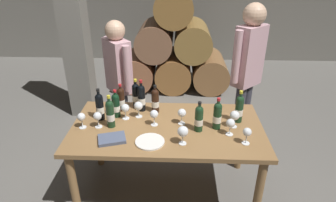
# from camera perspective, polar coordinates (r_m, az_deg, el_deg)

# --- Properties ---
(ground_plane) EXTENTS (14.00, 14.00, 0.00)m
(ground_plane) POSITION_cam_1_polar(r_m,az_deg,el_deg) (3.06, -0.16, -17.14)
(ground_plane) COLOR #66635E
(barrel_stack) EXTENTS (1.86, 0.90, 1.69)m
(barrel_stack) POSITION_cam_1_polar(r_m,az_deg,el_deg) (5.01, 1.13, 10.01)
(barrel_stack) COLOR #965F3F
(barrel_stack) RESTS_ON ground_plane
(stone_pillar) EXTENTS (0.32, 0.32, 2.60)m
(stone_pillar) POSITION_cam_1_polar(r_m,az_deg,el_deg) (4.12, -18.10, 14.14)
(stone_pillar) COLOR slate
(stone_pillar) RESTS_ON ground_plane
(dining_table) EXTENTS (1.70, 0.90, 0.76)m
(dining_table) POSITION_cam_1_polar(r_m,az_deg,el_deg) (2.64, -0.18, -6.66)
(dining_table) COLOR olive
(dining_table) RESTS_ON ground_plane
(wine_bottle_0) EXTENTS (0.07, 0.07, 0.28)m
(wine_bottle_0) POSITION_cam_1_polar(r_m,az_deg,el_deg) (2.48, 6.11, -3.39)
(wine_bottle_0) COLOR #19381E
(wine_bottle_0) RESTS_ON dining_table
(wine_bottle_1) EXTENTS (0.07, 0.07, 0.27)m
(wine_bottle_1) POSITION_cam_1_polar(r_m,az_deg,el_deg) (2.72, -10.22, -0.78)
(wine_bottle_1) COLOR black
(wine_bottle_1) RESTS_ON dining_table
(wine_bottle_2) EXTENTS (0.07, 0.07, 0.31)m
(wine_bottle_2) POSITION_cam_1_polar(r_m,az_deg,el_deg) (2.67, 13.85, -1.45)
(wine_bottle_2) COLOR #19381E
(wine_bottle_2) RESTS_ON dining_table
(wine_bottle_3) EXTENTS (0.07, 0.07, 0.30)m
(wine_bottle_3) POSITION_cam_1_polar(r_m,az_deg,el_deg) (2.57, -11.32, -2.41)
(wine_bottle_3) COLOR #19381E
(wine_bottle_3) RESTS_ON dining_table
(wine_bottle_4) EXTENTS (0.07, 0.07, 0.30)m
(wine_bottle_4) POSITION_cam_1_polar(r_m,az_deg,el_deg) (2.87, -6.35, 1.19)
(wine_bottle_4) COLOR black
(wine_bottle_4) RESTS_ON dining_table
(wine_bottle_5) EXTENTS (0.07, 0.07, 0.28)m
(wine_bottle_5) POSITION_cam_1_polar(r_m,az_deg,el_deg) (2.83, -9.25, 0.41)
(wine_bottle_5) COLOR black
(wine_bottle_5) RESTS_ON dining_table
(wine_bottle_6) EXTENTS (0.07, 0.07, 0.32)m
(wine_bottle_6) POSITION_cam_1_polar(r_m,az_deg,el_deg) (2.79, -5.24, 0.68)
(wine_bottle_6) COLOR black
(wine_bottle_6) RESTS_ON dining_table
(wine_bottle_7) EXTENTS (0.07, 0.07, 0.31)m
(wine_bottle_7) POSITION_cam_1_polar(r_m,az_deg,el_deg) (2.70, -13.30, -1.03)
(wine_bottle_7) COLOR black
(wine_bottle_7) RESTS_ON dining_table
(wine_bottle_8) EXTENTS (0.07, 0.07, 0.28)m
(wine_bottle_8) POSITION_cam_1_polar(r_m,az_deg,el_deg) (2.76, -2.53, 0.10)
(wine_bottle_8) COLOR black
(wine_bottle_8) RESTS_ON dining_table
(wine_bottle_9) EXTENTS (0.07, 0.07, 0.29)m
(wine_bottle_9) POSITION_cam_1_polar(r_m,az_deg,el_deg) (2.53, 9.69, -2.80)
(wine_bottle_9) COLOR #19381E
(wine_bottle_9) RESTS_ON dining_table
(wine_glass_0) EXTENTS (0.07, 0.07, 0.15)m
(wine_glass_0) POSITION_cam_1_polar(r_m,az_deg,el_deg) (2.62, -16.72, -3.14)
(wine_glass_0) COLOR white
(wine_glass_0) RESTS_ON dining_table
(wine_glass_1) EXTENTS (0.08, 0.08, 0.15)m
(wine_glass_1) POSITION_cam_1_polar(r_m,az_deg,el_deg) (2.68, -8.44, -1.48)
(wine_glass_1) COLOR white
(wine_glass_1) RESTS_ON dining_table
(wine_glass_2) EXTENTS (0.07, 0.07, 0.15)m
(wine_glass_2) POSITION_cam_1_polar(r_m,az_deg,el_deg) (2.59, -13.72, -3.03)
(wine_glass_2) COLOR white
(wine_glass_2) RESTS_ON dining_table
(wine_glass_3) EXTENTS (0.08, 0.08, 0.15)m
(wine_glass_3) POSITION_cam_1_polar(r_m,az_deg,el_deg) (2.57, 2.75, -2.46)
(wine_glass_3) COLOR white
(wine_glass_3) RESTS_ON dining_table
(wine_glass_4) EXTENTS (0.09, 0.09, 0.16)m
(wine_glass_4) POSITION_cam_1_polar(r_m,az_deg,el_deg) (2.31, 2.95, -6.08)
(wine_glass_4) COLOR white
(wine_glass_4) RESTS_ON dining_table
(wine_glass_5) EXTENTS (0.08, 0.08, 0.16)m
(wine_glass_5) POSITION_cam_1_polar(r_m,az_deg,el_deg) (2.69, -5.86, -1.07)
(wine_glass_5) COLOR white
(wine_glass_5) RESTS_ON dining_table
(wine_glass_6) EXTENTS (0.08, 0.08, 0.15)m
(wine_glass_6) POSITION_cam_1_polar(r_m,az_deg,el_deg) (2.47, 12.20, -4.41)
(wine_glass_6) COLOR white
(wine_glass_6) RESTS_ON dining_table
(wine_glass_7) EXTENTS (0.07, 0.07, 0.14)m
(wine_glass_7) POSITION_cam_1_polar(r_m,az_deg,el_deg) (2.39, 15.33, -6.06)
(wine_glass_7) COLOR white
(wine_glass_7) RESTS_ON dining_table
(wine_glass_8) EXTENTS (0.07, 0.07, 0.15)m
(wine_glass_8) POSITION_cam_1_polar(r_m,az_deg,el_deg) (2.55, -2.75, -2.71)
(wine_glass_8) COLOR white
(wine_glass_8) RESTS_ON dining_table
(wine_glass_9) EXTENTS (0.08, 0.08, 0.16)m
(wine_glass_9) POSITION_cam_1_polar(r_m,az_deg,el_deg) (2.59, 13.00, -2.88)
(wine_glass_9) COLOR white
(wine_glass_9) RESTS_ON dining_table
(tasting_notebook) EXTENTS (0.26, 0.22, 0.03)m
(tasting_notebook) POSITION_cam_1_polar(r_m,az_deg,el_deg) (2.44, -11.01, -7.33)
(tasting_notebook) COLOR #4C5670
(tasting_notebook) RESTS_ON dining_table
(serving_plate) EXTENTS (0.24, 0.24, 0.01)m
(serving_plate) POSITION_cam_1_polar(r_m,az_deg,el_deg) (2.38, -3.59, -8.00)
(serving_plate) COLOR white
(serving_plate) RESTS_ON dining_table
(sommelier_presenting) EXTENTS (0.39, 0.36, 1.72)m
(sommelier_presenting) POSITION_cam_1_polar(r_m,az_deg,el_deg) (3.22, 15.39, 6.31)
(sommelier_presenting) COLOR #383842
(sommelier_presenting) RESTS_ON ground_plane
(taster_seated_left) EXTENTS (0.34, 0.41, 1.54)m
(taster_seated_left) POSITION_cam_1_polar(r_m,az_deg,el_deg) (3.22, -9.65, 4.58)
(taster_seated_left) COLOR #383842
(taster_seated_left) RESTS_ON ground_plane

